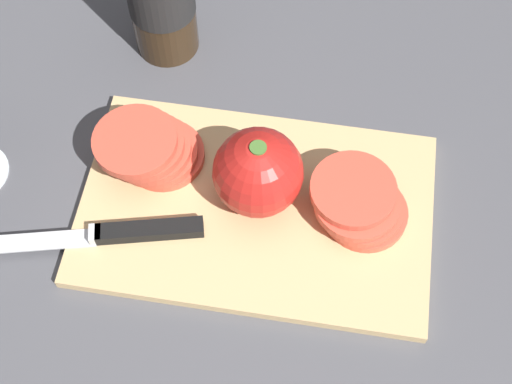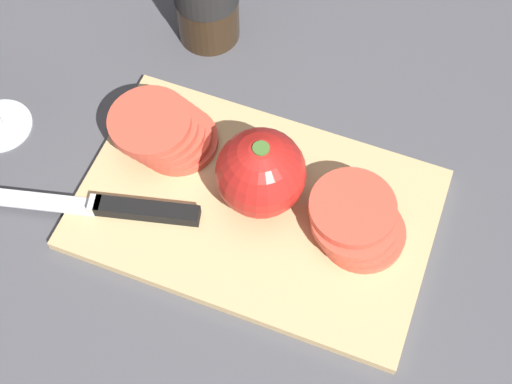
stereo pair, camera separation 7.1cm
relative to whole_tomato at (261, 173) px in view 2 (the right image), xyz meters
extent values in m
plane|color=#4C4C51|center=(-0.08, -0.01, -0.06)|extent=(3.00, 3.00, 0.00)
cube|color=tan|center=(0.00, -0.01, -0.05)|extent=(0.36, 0.23, 0.01)
cylinder|color=silver|center=(-0.31, -0.01, -0.06)|extent=(0.07, 0.07, 0.00)
sphere|color=red|center=(0.00, 0.00, 0.00)|extent=(0.09, 0.09, 0.09)
cylinder|color=#47702D|center=(0.00, 0.00, 0.04)|extent=(0.02, 0.02, 0.01)
cube|color=silver|center=(-0.24, -0.09, -0.04)|extent=(0.17, 0.06, 0.00)
cube|color=silver|center=(-0.15, -0.07, -0.04)|extent=(0.02, 0.02, 0.01)
cube|color=black|center=(-0.10, -0.06, -0.04)|extent=(0.11, 0.04, 0.01)
cylinder|color=#DB4C38|center=(0.11, -0.01, -0.04)|extent=(0.09, 0.09, 0.01)
cylinder|color=#DB4C38|center=(0.11, -0.01, -0.03)|extent=(0.09, 0.09, 0.01)
cylinder|color=#DB4C38|center=(0.10, 0.00, -0.02)|extent=(0.09, 0.09, 0.01)
cylinder|color=#DB4C38|center=(0.10, 0.00, -0.01)|extent=(0.09, 0.09, 0.01)
cylinder|color=#DB4C38|center=(-0.11, 0.03, -0.04)|extent=(0.09, 0.09, 0.01)
cylinder|color=#DB4C38|center=(-0.11, 0.03, -0.03)|extent=(0.09, 0.09, 0.01)
cylinder|color=#DB4C38|center=(-0.12, 0.02, -0.02)|extent=(0.09, 0.09, 0.01)
cylinder|color=#DB4C38|center=(-0.12, 0.02, -0.01)|extent=(0.09, 0.09, 0.01)
cylinder|color=#DB4C38|center=(-0.13, 0.02, 0.00)|extent=(0.09, 0.09, 0.01)
camera|label=1|loc=(0.05, -0.35, 0.60)|focal=50.00mm
camera|label=2|loc=(0.12, -0.34, 0.60)|focal=50.00mm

